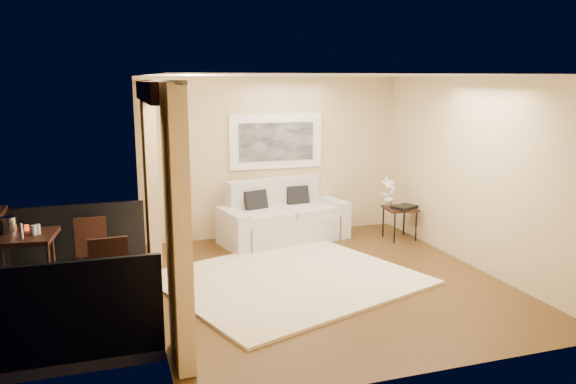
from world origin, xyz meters
TOP-DOWN VIEW (x-y plane):
  - floor at (0.00, 0.00)m, footprint 5.00×5.00m
  - room_shell at (-2.13, 0.00)m, footprint 5.00×6.40m
  - balcony at (-3.31, 0.00)m, footprint 1.81×2.60m
  - curtains at (-2.11, 0.00)m, footprint 0.16×4.80m
  - artwork at (0.05, 2.46)m, footprint 1.62×0.07m
  - rug at (-0.46, 0.20)m, footprint 3.84×3.59m
  - sofa at (0.03, 2.09)m, footprint 2.24×1.32m
  - side_table at (1.93, 1.52)m, footprint 0.56×0.56m
  - tray at (1.96, 1.44)m, footprint 0.45×0.39m
  - orchid at (1.78, 1.66)m, footprint 0.29×0.22m
  - bistro_table at (-3.70, 0.48)m, footprint 0.80×0.80m
  - balcony_chair_far at (-2.95, 0.91)m, footprint 0.40×0.41m
  - balcony_chair_near at (-2.73, -0.56)m, footprint 0.44×0.45m
  - ice_bucket at (-3.86, 0.61)m, footprint 0.18×0.18m
  - candle at (-3.68, 0.67)m, footprint 0.06×0.06m
  - vase at (-3.68, 0.29)m, footprint 0.04×0.04m
  - glass_a at (-3.57, 0.42)m, footprint 0.06×0.06m
  - glass_b at (-3.53, 0.46)m, footprint 0.06×0.06m

SIDE VIEW (x-z plane):
  - floor at x=0.00m, z-range 0.00..0.00m
  - rug at x=-0.46m, z-range 0.00..0.04m
  - balcony at x=-3.31m, z-range -0.41..0.76m
  - sofa at x=0.03m, z-range -0.15..0.86m
  - side_table at x=1.93m, z-range 0.21..0.76m
  - balcony_chair_far at x=-2.95m, z-range 0.07..0.98m
  - balcony_chair_near at x=-2.73m, z-range 0.08..1.06m
  - tray at x=1.96m, z-range 0.55..0.60m
  - bistro_table at x=-3.70m, z-range 0.34..1.18m
  - orchid at x=1.78m, z-range 0.55..1.04m
  - candle at x=-3.68m, z-range 0.84..0.91m
  - glass_a at x=-3.57m, z-range 0.84..0.96m
  - glass_b at x=-3.53m, z-range 0.84..0.96m
  - vase at x=-3.68m, z-range 0.84..1.02m
  - ice_bucket at x=-3.86m, z-range 0.84..1.04m
  - curtains at x=-2.11m, z-range 0.02..2.66m
  - artwork at x=0.05m, z-range 1.16..2.08m
  - room_shell at x=-2.13m, z-range 0.02..5.02m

